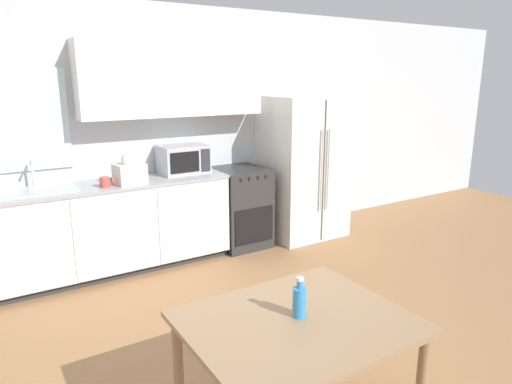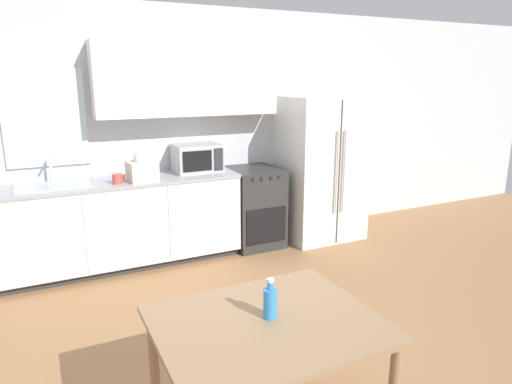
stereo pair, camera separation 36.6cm
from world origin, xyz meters
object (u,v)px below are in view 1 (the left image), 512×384
object	(u,v)px
oven_range	(240,207)
microwave	(183,159)
refrigerator	(303,167)
drink_bottle	(299,301)
dining_table	(297,338)
coffee_mug	(106,182)

from	to	relation	value
oven_range	microwave	bearing A→B (deg)	171.28
refrigerator	drink_bottle	bearing A→B (deg)	-127.93
oven_range	dining_table	xyz separation A→B (m)	(-1.29, -2.82, 0.19)
refrigerator	coffee_mug	world-z (taller)	refrigerator
dining_table	coffee_mug	bearing A→B (deg)	95.50
oven_range	dining_table	bearing A→B (deg)	-114.50
coffee_mug	dining_table	world-z (taller)	coffee_mug
refrigerator	drink_bottle	world-z (taller)	refrigerator
drink_bottle	coffee_mug	bearing A→B (deg)	96.20
oven_range	dining_table	world-z (taller)	oven_range
oven_range	refrigerator	world-z (taller)	refrigerator
oven_range	coffee_mug	bearing A→B (deg)	-175.25
microwave	coffee_mug	world-z (taller)	microwave
drink_bottle	dining_table	bearing A→B (deg)	-137.48
microwave	dining_table	xyz separation A→B (m)	(-0.64, -2.92, -0.42)
oven_range	drink_bottle	distance (m)	3.09
coffee_mug	drink_bottle	world-z (taller)	coffee_mug
oven_range	drink_bottle	bearing A→B (deg)	-114.20
coffee_mug	microwave	bearing A→B (deg)	14.26
microwave	dining_table	bearing A→B (deg)	-102.30
microwave	drink_bottle	distance (m)	2.96
refrigerator	dining_table	distance (m)	3.50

